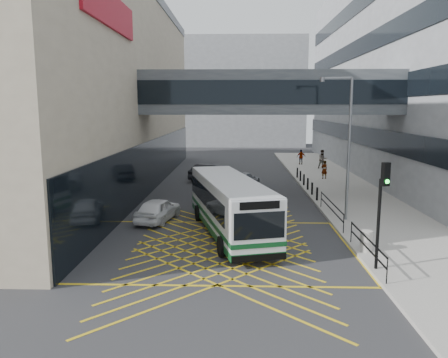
# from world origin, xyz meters

# --- Properties ---
(ground) EXTENTS (120.00, 120.00, 0.00)m
(ground) POSITION_xyz_m (0.00, 0.00, 0.00)
(ground) COLOR #333335
(building_whsmith) EXTENTS (24.17, 42.00, 16.00)m
(building_whsmith) POSITION_xyz_m (-17.98, 16.00, 8.00)
(building_whsmith) COLOR tan
(building_whsmith) RESTS_ON ground
(building_far) EXTENTS (28.00, 16.00, 18.00)m
(building_far) POSITION_xyz_m (-2.00, 60.00, 9.00)
(building_far) COLOR gray
(building_far) RESTS_ON ground
(skybridge) EXTENTS (20.00, 4.10, 3.00)m
(skybridge) POSITION_xyz_m (3.00, 12.00, 7.50)
(skybridge) COLOR #494E53
(skybridge) RESTS_ON ground
(pavement) EXTENTS (6.00, 54.00, 0.16)m
(pavement) POSITION_xyz_m (9.00, 15.00, 0.08)
(pavement) COLOR #AAA59C
(pavement) RESTS_ON ground
(box_junction) EXTENTS (12.00, 9.00, 0.01)m
(box_junction) POSITION_xyz_m (0.00, 0.00, 0.00)
(box_junction) COLOR gold
(box_junction) RESTS_ON ground
(bus) EXTENTS (4.85, 10.53, 2.88)m
(bus) POSITION_xyz_m (0.32, 2.34, 1.54)
(bus) COLOR silver
(bus) RESTS_ON ground
(car_white) EXTENTS (2.66, 4.61, 1.38)m
(car_white) POSITION_xyz_m (-3.84, 4.74, 0.69)
(car_white) COLOR white
(car_white) RESTS_ON ground
(car_dark) EXTENTS (3.43, 4.85, 1.42)m
(car_dark) POSITION_xyz_m (-2.06, 19.56, 0.71)
(car_dark) COLOR black
(car_dark) RESTS_ON ground
(car_silver) EXTENTS (3.38, 5.14, 1.48)m
(car_silver) POSITION_xyz_m (1.12, 14.83, 0.74)
(car_silver) COLOR #9FA3A7
(car_silver) RESTS_ON ground
(traffic_light) EXTENTS (0.35, 0.51, 4.28)m
(traffic_light) POSITION_xyz_m (6.30, -3.07, 2.95)
(traffic_light) COLOR black
(traffic_light) RESTS_ON pavement
(street_lamp) EXTENTS (1.81, 0.57, 7.99)m
(street_lamp) POSITION_xyz_m (6.78, 4.84, 4.71)
(street_lamp) COLOR slate
(street_lamp) RESTS_ON pavement
(litter_bin) EXTENTS (0.54, 0.54, 0.94)m
(litter_bin) POSITION_xyz_m (6.47, -0.83, 0.63)
(litter_bin) COLOR #ADA89E
(litter_bin) RESTS_ON pavement
(kerb_railings) EXTENTS (0.05, 12.54, 1.00)m
(kerb_railings) POSITION_xyz_m (6.15, 1.78, 0.88)
(kerb_railings) COLOR black
(kerb_railings) RESTS_ON pavement
(bollards) EXTENTS (0.14, 10.14, 0.90)m
(bollards) POSITION_xyz_m (6.25, 15.00, 0.61)
(bollards) COLOR black
(bollards) RESTS_ON pavement
(pedestrian_a) EXTENTS (0.78, 0.68, 1.64)m
(pedestrian_a) POSITION_xyz_m (8.56, 19.34, 0.98)
(pedestrian_a) COLOR gray
(pedestrian_a) RESTS_ON pavement
(pedestrian_b) EXTENTS (1.02, 0.68, 1.96)m
(pedestrian_b) POSITION_xyz_m (9.67, 25.95, 1.14)
(pedestrian_b) COLOR gray
(pedestrian_b) RESTS_ON pavement
(pedestrian_c) EXTENTS (0.99, 0.48, 1.68)m
(pedestrian_c) POSITION_xyz_m (7.93, 29.32, 1.00)
(pedestrian_c) COLOR gray
(pedestrian_c) RESTS_ON pavement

